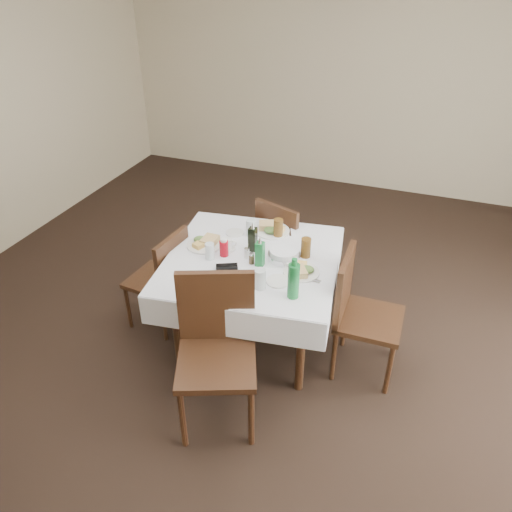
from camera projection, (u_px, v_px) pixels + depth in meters
The scene contains 33 objects.
ground_plane at pixel (257, 358), 3.83m from camera, with size 7.00×7.00×0.00m, color black.
room_shell at pixel (257, 143), 2.91m from camera, with size 6.04×7.04×2.80m.
dining_table at pixel (252, 268), 3.67m from camera, with size 1.39×1.39×0.76m.
chair_north at pixel (283, 242), 4.30m from camera, with size 0.55×0.55×0.90m.
chair_south at pixel (217, 341), 3.13m from camera, with size 0.63×0.63×1.03m.
chair_east at pixel (358, 308), 3.49m from camera, with size 0.45×0.45×0.95m.
chair_west at pixel (164, 275), 3.92m from camera, with size 0.45×0.45×0.86m.
meal_north at pixel (271, 229), 3.94m from camera, with size 0.28×0.28×0.06m.
meal_south at pixel (227, 285), 3.30m from camera, with size 0.28×0.28×0.06m.
meal_east at pixel (302, 271), 3.44m from camera, with size 0.25×0.25×0.06m.
meal_west at pixel (205, 243), 3.76m from camera, with size 0.27×0.27×0.06m.
side_plate_a at pixel (235, 233), 3.93m from camera, with size 0.14×0.14×0.01m.
side_plate_b at pixel (278, 281), 3.37m from camera, with size 0.16×0.16×0.01m.
water_n at pixel (251, 228), 3.87m from camera, with size 0.07×0.07×0.13m.
water_s at pixel (260, 279), 3.27m from camera, with size 0.08×0.08×0.14m.
water_e at pixel (306, 246), 3.63m from camera, with size 0.07×0.07×0.14m.
water_w at pixel (210, 251), 3.59m from camera, with size 0.07×0.07×0.12m.
iced_tea_a at pixel (278, 228), 3.84m from camera, with size 0.07×0.07×0.15m.
iced_tea_b at pixel (306, 248), 3.60m from camera, with size 0.07×0.07×0.15m.
bread_basket at pixel (284, 254), 3.60m from camera, with size 0.24×0.24×0.08m.
oil_cruet_dark at pixel (253, 238), 3.66m from camera, with size 0.06×0.06×0.24m.
oil_cruet_green at pixel (260, 253), 3.49m from camera, with size 0.06×0.06×0.24m.
ketchup_bottle at pixel (224, 248), 3.62m from camera, with size 0.07×0.07×0.14m.
salt_shaker at pixel (247, 253), 3.60m from camera, with size 0.04×0.04×0.08m.
pepper_shaker at pixel (252, 258), 3.54m from camera, with size 0.04×0.04×0.08m.
coffee_mug at pixel (227, 245), 3.70m from camera, with size 0.13×0.12×0.09m.
sunglasses at pixel (227, 267), 3.50m from camera, with size 0.16×0.11×0.03m.
green_bottle at pixel (293, 280), 3.16m from camera, with size 0.08×0.08×0.29m.
sugar_caddy at pixel (293, 267), 3.49m from camera, with size 0.09×0.07×0.04m.
cutlery_n at pixel (288, 231), 3.95m from camera, with size 0.10×0.17×0.01m.
cutlery_s at pixel (206, 287), 3.31m from camera, with size 0.05×0.20×0.01m.
cutlery_e at pixel (310, 279), 3.39m from camera, with size 0.16×0.06×0.01m.
cutlery_w at pixel (215, 239), 3.84m from camera, with size 0.19×0.08×0.01m.
Camera 1 is at (0.98, -2.64, 2.71)m, focal length 35.00 mm.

